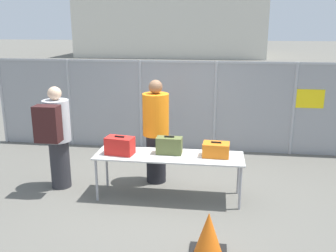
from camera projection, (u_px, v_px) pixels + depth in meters
The scene contains 11 objects.
ground_plane at pixel (162, 191), 6.40m from camera, with size 120.00×120.00×0.00m, color #605E56.
fence_section at pixel (178, 104), 8.30m from camera, with size 8.41×0.07×2.01m.
inspection_table at pixel (169, 158), 6.02m from camera, with size 2.39×0.69×0.73m.
suitcase_red at pixel (120, 146), 6.02m from camera, with size 0.48×0.32×0.31m.
suitcase_olive at pixel (169, 145), 6.04m from camera, with size 0.42×0.21×0.30m.
suitcase_orange at pixel (216, 150), 5.93m from camera, with size 0.43×0.31×0.24m.
traveler_hooded at pixel (56, 134), 6.28m from camera, with size 0.44×0.68×1.78m.
security_worker_near at pixel (156, 131), 6.57m from camera, with size 0.46×0.46×1.85m.
utility_trailer at pixel (204, 110), 10.60m from camera, with size 3.53×1.91×0.73m.
distant_hangar at pixel (175, 22), 34.96m from camera, with size 15.84×11.13×5.89m.
traffic_cone at pixel (208, 236), 4.56m from camera, with size 0.47×0.47×0.58m.
Camera 1 is at (0.88, -5.82, 2.77)m, focal length 40.00 mm.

